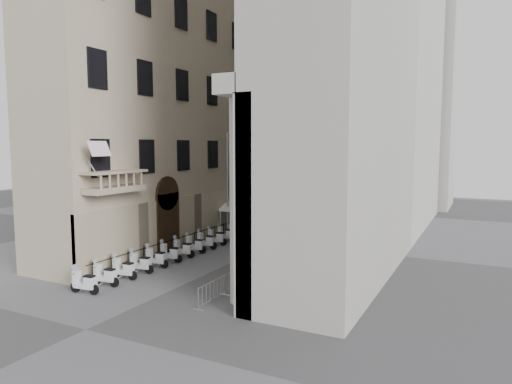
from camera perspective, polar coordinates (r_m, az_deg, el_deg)
ground at (r=21.31m, az=-20.51°, el=-15.82°), size 120.00×120.00×0.00m
left_building at (r=42.72m, az=-5.59°, el=18.38°), size 5.00×36.00×34.00m
far_building at (r=63.44m, az=13.50°, el=12.30°), size 22.00×10.00×30.00m
iron_fence at (r=37.43m, az=-4.47°, el=-6.07°), size 0.30×28.00×1.40m
blue_awning at (r=41.41m, az=11.54°, el=-5.01°), size 1.60×3.00×3.00m
flag at (r=27.31m, az=-18.47°, el=-10.90°), size 1.00×1.40×8.20m
scooter_0 at (r=26.03m, az=-20.58°, el=-11.81°), size 1.46×0.72×1.50m
scooter_1 at (r=26.98m, az=-18.27°, el=-11.10°), size 1.46×0.72×1.50m
scooter_2 at (r=27.97m, az=-16.14°, el=-10.42°), size 1.46×0.72×1.50m
scooter_3 at (r=29.00m, az=-14.17°, el=-9.78°), size 1.46×0.72×1.50m
scooter_4 at (r=30.07m, az=-12.33°, el=-9.18°), size 1.46×0.72×1.50m
scooter_5 at (r=31.16m, az=-10.64°, el=-8.60°), size 1.46×0.72×1.50m
scooter_6 at (r=32.29m, az=-9.06°, el=-8.06°), size 1.46×0.72×1.50m
scooter_7 at (r=33.44m, az=-7.59°, el=-7.56°), size 1.46×0.72×1.50m
scooter_8 at (r=34.61m, az=-6.23°, el=-7.08°), size 1.46×0.72×1.50m
scooter_9 at (r=35.80m, az=-4.96°, el=-6.63°), size 1.46×0.72×1.50m
scooter_10 at (r=37.01m, az=-3.77°, el=-6.20°), size 1.46×0.72×1.50m
scooter_11 at (r=38.24m, az=-2.66°, el=-5.80°), size 1.46×0.72×1.50m
scooter_12 at (r=39.48m, az=-1.62°, el=-5.42°), size 1.46×0.72×1.50m
barrier_0 at (r=23.28m, az=-5.51°, el=-13.58°), size 0.60×2.40×1.10m
barrier_1 at (r=25.31m, az=-2.42°, el=-11.94°), size 0.60×2.40×1.10m
barrier_2 at (r=27.42m, az=0.17°, el=-10.52°), size 0.60×2.40×1.10m
barrier_3 at (r=29.59m, az=2.37°, el=-9.29°), size 0.60×2.40×1.10m
barrier_4 at (r=31.81m, az=4.26°, el=-8.22°), size 0.60×2.40×1.10m
barrier_5 at (r=34.07m, az=5.88°, el=-7.28°), size 0.60×2.40×1.10m
barrier_6 at (r=36.36m, az=7.30°, el=-6.46°), size 0.60×2.40×1.10m
barrier_7 at (r=38.68m, az=8.55°, el=-5.73°), size 0.60×2.40×1.10m
barrier_8 at (r=41.02m, az=9.65°, el=-5.08°), size 0.60×2.40×1.10m
security_tent at (r=38.09m, az=-1.44°, el=-1.49°), size 4.20×4.20×3.41m
street_lamp at (r=37.46m, az=-3.04°, el=2.09°), size 2.77×1.00×8.78m
info_kiosk at (r=42.68m, az=1.20°, el=-3.36°), size 0.37×0.85×1.75m
pedestrian_a at (r=47.11m, az=8.66°, el=-2.45°), size 0.72×0.48×1.93m
pedestrian_b at (r=49.20m, az=12.10°, el=-2.33°), size 1.01×0.98×1.65m
pedestrian_c at (r=49.32m, az=10.49°, el=-2.17°), size 1.07×0.96×1.83m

